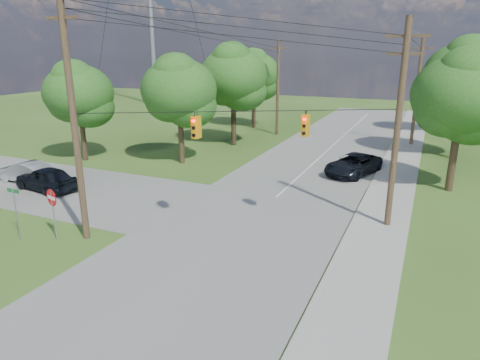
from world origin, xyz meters
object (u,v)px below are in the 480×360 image
at_px(car_cross_dark, 46,178).
at_px(do_not_enter_sign, 52,203).
at_px(pole_sw, 73,113).
at_px(pole_ne, 398,124).
at_px(car_cross_silver, 26,172).
at_px(pole_north_e, 417,92).
at_px(pole_north_w, 278,87).
at_px(car_main_north, 353,164).

distance_m(car_cross_dark, do_not_enter_sign, 8.55).
bearing_deg(pole_sw, pole_ne, 29.38).
distance_m(pole_ne, car_cross_silver, 24.67).
xyz_separation_m(pole_north_e, do_not_enter_sign, (-14.78, -30.30, -3.25)).
xyz_separation_m(car_cross_silver, do_not_enter_sign, (9.35, -6.25, 1.12)).
relative_size(pole_north_w, car_cross_dark, 2.13).
xyz_separation_m(pole_sw, pole_north_w, (-0.40, 29.60, -1.10)).
bearing_deg(pole_north_w, car_main_north, -50.51).
bearing_deg(car_cross_dark, do_not_enter_sign, 57.64).
bearing_deg(car_cross_silver, pole_north_e, 133.60).
bearing_deg(pole_ne, car_cross_dark, -172.32).
bearing_deg(pole_north_w, pole_sw, -89.23).
bearing_deg(do_not_enter_sign, pole_north_w, 103.40).
bearing_deg(car_cross_silver, do_not_enter_sign, 54.94).
xyz_separation_m(pole_ne, pole_north_e, (-0.00, 22.00, -0.34)).
height_order(pole_ne, pole_north_e, pole_ne).
distance_m(car_cross_silver, do_not_enter_sign, 11.30).
height_order(pole_ne, car_cross_silver, pole_ne).
distance_m(pole_sw, pole_ne, 15.51).
bearing_deg(do_not_enter_sign, pole_north_e, 79.06).
distance_m(pole_sw, do_not_enter_sign, 4.59).
bearing_deg(do_not_enter_sign, pole_sw, 43.79).
bearing_deg(pole_sw, pole_north_e, 65.48).
xyz_separation_m(pole_ne, car_cross_dark, (-21.31, -2.87, -4.63)).
xyz_separation_m(pole_ne, do_not_enter_sign, (-14.78, -8.30, -3.59)).
bearing_deg(pole_ne, pole_north_e, 90.00).
xyz_separation_m(pole_sw, car_cross_dark, (-7.81, 4.73, -5.40)).
bearing_deg(car_cross_dark, pole_ne, 105.06).
distance_m(car_cross_silver, car_main_north, 23.62).
xyz_separation_m(pole_sw, pole_ne, (13.50, 7.60, -0.76)).
xyz_separation_m(pole_ne, pole_north_w, (-13.90, 22.00, -0.34)).
relative_size(pole_ne, pole_north_w, 1.05).
distance_m(pole_ne, car_main_north, 10.92).
height_order(pole_ne, pole_north_w, pole_ne).
height_order(car_cross_silver, do_not_enter_sign, do_not_enter_sign).
distance_m(pole_ne, pole_north_e, 22.00).
xyz_separation_m(pole_north_e, car_cross_dark, (-21.31, -24.87, -4.30)).
bearing_deg(car_cross_silver, car_main_north, 117.30).
bearing_deg(car_cross_dark, car_main_north, 131.49).
distance_m(pole_sw, pole_north_w, 29.62).
bearing_deg(pole_north_e, car_cross_silver, -135.09).
bearing_deg(pole_sw, car_cross_silver, 152.45).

